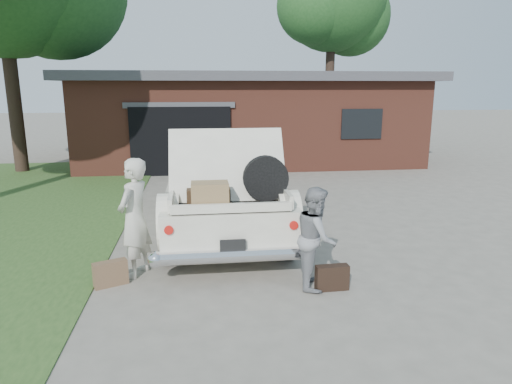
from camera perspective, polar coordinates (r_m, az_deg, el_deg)
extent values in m
plane|color=gray|center=(7.46, 0.59, -9.31)|extent=(90.00, 90.00, 0.00)
cube|color=brown|center=(18.48, -1.18, 8.97)|extent=(12.00, 7.00, 3.00)
cube|color=#4C4C51|center=(18.43, -1.20, 14.10)|extent=(12.80, 7.80, 0.30)
cube|color=black|center=(14.99, -9.35, 6.29)|extent=(3.20, 0.30, 2.20)
cube|color=#4C4C51|center=(14.83, -9.53, 10.67)|extent=(3.50, 0.12, 0.18)
cube|color=black|center=(15.83, 13.06, 8.30)|extent=(1.40, 0.08, 1.00)
cylinder|color=#38281E|center=(17.26, -28.11, 11.26)|extent=(0.44, 0.44, 5.47)
cylinder|color=#38281E|center=(23.61, 9.14, 12.85)|extent=(0.44, 0.44, 5.57)
sphere|color=#2B5E26|center=(24.66, 11.82, 20.64)|extent=(3.81, 3.81, 3.81)
sphere|color=#2B5E26|center=(23.02, 7.35, 22.11)|extent=(3.56, 3.56, 3.56)
cube|color=white|center=(9.29, -4.26, -0.34)|extent=(2.09, 5.50, 0.72)
cube|color=#BDB3A6|center=(9.49, -4.43, 3.84)|extent=(1.82, 2.20, 0.57)
cube|color=black|center=(10.53, -4.72, 4.64)|extent=(1.71, 0.09, 0.48)
cube|color=black|center=(8.47, -4.07, 2.56)|extent=(1.71, 0.09, 0.48)
cylinder|color=black|center=(7.60, -10.80, -6.21)|extent=(0.24, 0.73, 0.73)
cylinder|color=black|center=(7.71, 3.78, -5.70)|extent=(0.24, 0.73, 0.73)
cylinder|color=black|center=(11.19, -9.70, 0.13)|extent=(0.24, 0.73, 0.73)
cylinder|color=black|center=(11.27, 0.18, 0.41)|extent=(0.24, 0.73, 0.73)
cylinder|color=silver|center=(6.69, -2.91, -7.99)|extent=(2.26, 0.20, 0.20)
cylinder|color=#A5140F|center=(6.62, -10.84, -4.60)|extent=(0.13, 0.11, 0.13)
cylinder|color=#A5140F|center=(6.74, 4.68, -4.08)|extent=(0.13, 0.11, 0.13)
cube|color=black|center=(6.61, -2.91, -6.72)|extent=(0.37, 0.02, 0.19)
cube|color=black|center=(7.18, -3.41, -1.26)|extent=(1.71, 1.21, 0.04)
cube|color=white|center=(7.15, -10.47, -0.61)|extent=(0.07, 1.21, 0.20)
cube|color=white|center=(7.26, 3.53, -0.20)|extent=(0.07, 1.21, 0.20)
cube|color=white|center=(6.58, -3.06, -2.01)|extent=(1.76, 0.07, 0.13)
cube|color=white|center=(7.32, -3.61, 3.47)|extent=(1.85, 0.72, 1.09)
cube|color=#3C2A1A|center=(7.18, -5.97, -0.23)|extent=(0.67, 0.43, 0.22)
cube|color=#98784D|center=(6.76, -5.77, -0.37)|extent=(0.55, 0.36, 0.38)
cube|color=black|center=(7.45, -3.06, 0.32)|extent=(0.71, 0.46, 0.22)
cylinder|color=black|center=(7.10, 1.22, 1.72)|extent=(0.71, 0.18, 0.71)
imported|color=beige|center=(7.10, -14.96, -3.16)|extent=(0.66, 0.78, 1.82)
imported|color=gray|center=(6.60, 7.53, -5.64)|extent=(0.68, 0.81, 1.47)
cube|color=brown|center=(7.06, -17.73, -9.68)|extent=(0.50, 0.34, 0.37)
cube|color=black|center=(6.70, 9.48, -10.52)|extent=(0.48, 0.18, 0.37)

